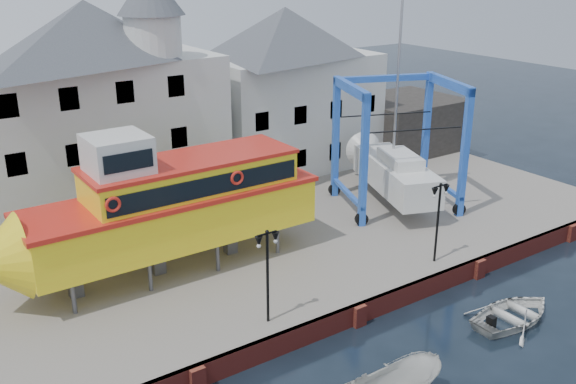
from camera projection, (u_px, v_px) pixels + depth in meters
ground at (358, 325)px, 28.66m from camera, size 140.00×140.00×0.00m
hardstanding at (235, 232)px, 36.99m from camera, size 44.00×22.00×1.00m
quay_wall at (357, 314)px, 28.57m from camera, size 44.00×0.47×1.00m
building_white_main at (97, 103)px, 37.74m from camera, size 14.00×8.30×14.00m
building_white_right at (285, 88)px, 45.83m from camera, size 12.00×8.00×11.20m
shed_dark at (404, 123)px, 50.84m from camera, size 8.00×7.00×4.00m
lamp_post_left at (267, 253)px, 26.02m from camera, size 1.12×0.32×4.20m
lamp_post_right at (439, 203)px, 31.32m from camera, size 1.12×0.32×4.20m
tour_boat at (155, 208)px, 30.07m from camera, size 16.41×4.01×7.14m
travel_lift at (390, 163)px, 39.65m from camera, size 8.32×10.03×14.76m
motorboat_b at (513, 321)px, 29.01m from camera, size 4.54×3.24×0.94m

